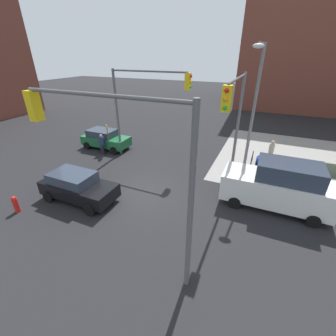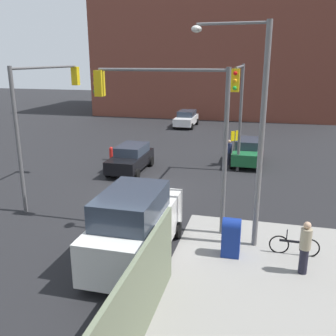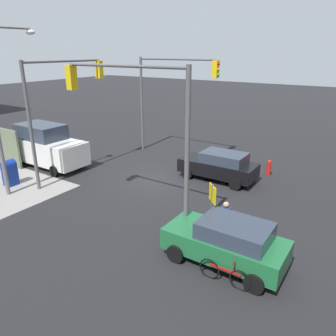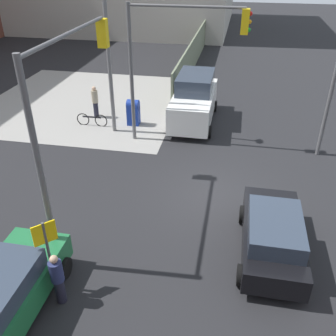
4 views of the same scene
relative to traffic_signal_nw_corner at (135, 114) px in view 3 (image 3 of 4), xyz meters
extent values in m
plane|color=black|center=(2.19, -4.50, -4.66)|extent=(120.00, 120.00, 0.00)
cylinder|color=#59595B|center=(-2.31, 0.00, -1.41)|extent=(0.18, 0.18, 6.50)
cylinder|color=#59595B|center=(0.51, 0.00, 1.72)|extent=(5.63, 0.12, 0.12)
cube|color=yellow|center=(3.32, 0.00, 1.19)|extent=(0.32, 0.36, 1.00)
sphere|color=red|center=(3.50, 0.00, 1.51)|extent=(0.18, 0.18, 0.18)
sphere|color=orange|center=(3.50, 0.00, 1.19)|extent=(0.18, 0.18, 0.18)
sphere|color=green|center=(3.50, 0.00, 0.87)|extent=(0.18, 0.18, 0.18)
cylinder|color=#59595B|center=(6.69, -9.00, -1.41)|extent=(0.18, 0.18, 6.50)
cylinder|color=#59595B|center=(3.87, -9.00, 1.72)|extent=(5.65, 0.12, 0.12)
cube|color=yellow|center=(1.05, -9.00, 1.19)|extent=(0.32, 0.36, 1.00)
sphere|color=red|center=(0.87, -9.00, 1.51)|extent=(0.18, 0.18, 0.18)
sphere|color=orange|center=(0.87, -9.00, 1.19)|extent=(0.18, 0.18, 0.18)
sphere|color=green|center=(0.87, -9.00, 0.87)|extent=(0.18, 0.18, 0.18)
cylinder|color=#59595B|center=(6.69, 0.00, -1.41)|extent=(0.18, 0.18, 6.50)
cylinder|color=#59595B|center=(6.69, -2.51, 1.72)|extent=(0.12, 5.02, 0.12)
cube|color=yellow|center=(6.69, -5.02, 1.19)|extent=(0.36, 0.32, 1.00)
sphere|color=red|center=(6.69, -5.20, 1.51)|extent=(0.18, 0.18, 0.18)
sphere|color=orange|center=(6.69, -5.20, 1.19)|extent=(0.18, 0.18, 0.18)
sphere|color=green|center=(6.69, -5.20, 0.87)|extent=(0.18, 0.18, 0.18)
cylinder|color=slate|center=(7.32, 0.10, 3.24)|extent=(0.25, 2.40, 0.10)
ellipsoid|color=silver|center=(7.25, -1.10, 3.09)|extent=(0.56, 0.36, 0.24)
cylinder|color=#4C4C4C|center=(-3.21, -0.33, -3.46)|extent=(0.08, 0.08, 2.40)
cube|color=yellow|center=(-3.21, -0.33, -2.61)|extent=(0.48, 0.48, 0.64)
cube|color=navy|center=(8.39, 0.50, -4.09)|extent=(0.56, 0.64, 1.15)
cylinder|color=navy|center=(8.39, 0.50, -3.51)|extent=(0.56, 0.64, 0.56)
cylinder|color=red|center=(-2.81, -8.70, -4.26)|extent=(0.26, 0.26, 0.80)
sphere|color=red|center=(-2.81, -8.70, -3.84)|extent=(0.24, 0.24, 0.24)
cube|color=#1E6638|center=(-4.13, 0.48, -3.97)|extent=(4.10, 1.80, 0.75)
cube|color=#2D3847|center=(-4.45, 0.48, -3.32)|extent=(2.30, 1.58, 0.55)
cylinder|color=black|center=(-2.73, 1.38, -4.34)|extent=(0.64, 0.22, 0.64)
cylinder|color=black|center=(-2.73, -0.42, -4.34)|extent=(0.64, 0.22, 0.64)
cylinder|color=black|center=(-5.52, 1.38, -4.34)|extent=(0.64, 0.22, 0.64)
cylinder|color=black|center=(-5.52, -0.42, -4.34)|extent=(0.64, 0.22, 0.64)
cube|color=black|center=(-0.57, -6.48, -3.97)|extent=(4.29, 1.80, 0.75)
cube|color=#2D3847|center=(-0.92, -6.48, -3.32)|extent=(2.40, 1.58, 0.55)
cylinder|color=black|center=(0.88, -5.58, -4.34)|extent=(0.64, 0.22, 0.64)
cylinder|color=black|center=(0.88, -7.38, -4.34)|extent=(0.64, 0.22, 0.64)
cylinder|color=black|center=(-2.03, -5.58, -4.34)|extent=(0.64, 0.22, 0.64)
cylinder|color=black|center=(-2.03, -7.38, -4.34)|extent=(0.64, 0.22, 0.64)
cube|color=white|center=(9.35, -2.70, -3.64)|extent=(5.40, 2.10, 1.40)
cube|color=#2D3847|center=(9.78, -2.70, -2.49)|extent=(3.02, 1.85, 0.90)
cylinder|color=black|center=(7.51, -3.75, -4.34)|extent=(0.64, 0.22, 0.64)
cylinder|color=black|center=(7.51, -1.65, -4.34)|extent=(0.64, 0.22, 0.64)
cylinder|color=black|center=(11.18, -3.75, -4.34)|extent=(0.64, 0.22, 0.64)
cylinder|color=black|center=(11.18, -1.65, -4.34)|extent=(0.64, 0.22, 0.64)
cylinder|color=navy|center=(-3.61, -0.70, -3.52)|extent=(0.36, 0.36, 0.65)
sphere|color=tan|center=(-3.61, -0.70, -3.09)|extent=(0.22, 0.22, 0.22)
cylinder|color=#1E1E2D|center=(-3.61, -0.70, -4.25)|extent=(0.28, 0.28, 0.82)
torus|color=black|center=(-4.09, 1.50, -4.33)|extent=(0.71, 0.05, 0.71)
torus|color=black|center=(-5.13, 1.50, -4.33)|extent=(0.71, 0.05, 0.71)
cube|color=maroon|center=(-4.61, 1.50, -4.15)|extent=(1.04, 0.04, 0.08)
cylinder|color=maroon|center=(-4.89, 1.50, -3.91)|extent=(0.04, 0.04, 0.40)
camera|label=1|loc=(8.26, -14.16, 2.75)|focal=24.00mm
camera|label=2|loc=(20.59, 1.27, 2.12)|focal=40.00mm
camera|label=3|loc=(-7.81, 9.54, 2.26)|focal=35.00mm
camera|label=4|loc=(-10.03, -4.96, 3.92)|focal=40.00mm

